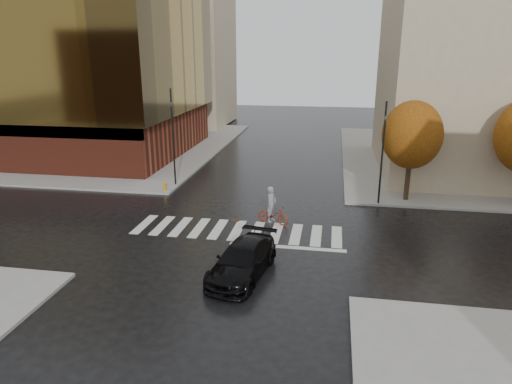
{
  "coord_description": "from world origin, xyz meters",
  "views": [
    {
      "loc": [
        5.03,
        -22.68,
        9.66
      ],
      "look_at": [
        0.91,
        1.47,
        2.0
      ],
      "focal_mm": 32.0,
      "sensor_mm": 36.0,
      "label": 1
    }
  ],
  "objects_px": {
    "traffic_light_ne": "(383,148)",
    "fire_hydrant": "(165,186)",
    "traffic_light_nw": "(173,131)",
    "sedan": "(243,260)",
    "cyclist": "(272,211)"
  },
  "relations": [
    {
      "from": "sedan",
      "to": "fire_hydrant",
      "type": "height_order",
      "value": "sedan"
    },
    {
      "from": "fire_hydrant",
      "to": "traffic_light_ne",
      "type": "bearing_deg",
      "value": -1.05
    },
    {
      "from": "traffic_light_nw",
      "to": "traffic_light_ne",
      "type": "height_order",
      "value": "traffic_light_nw"
    },
    {
      "from": "traffic_light_nw",
      "to": "sedan",
      "type": "bearing_deg",
      "value": 31.42
    },
    {
      "from": "cyclist",
      "to": "fire_hydrant",
      "type": "xyz_separation_m",
      "value": [
        -8.29,
        4.66,
        -0.25
      ]
    },
    {
      "from": "traffic_light_nw",
      "to": "traffic_light_ne",
      "type": "distance_m",
      "value": 14.57
    },
    {
      "from": "cyclist",
      "to": "traffic_light_nw",
      "type": "height_order",
      "value": "traffic_light_nw"
    },
    {
      "from": "cyclist",
      "to": "sedan",
      "type": "bearing_deg",
      "value": -162.56
    },
    {
      "from": "sedan",
      "to": "traffic_light_nw",
      "type": "bearing_deg",
      "value": 130.25
    },
    {
      "from": "sedan",
      "to": "cyclist",
      "type": "height_order",
      "value": "cyclist"
    },
    {
      "from": "traffic_light_ne",
      "to": "fire_hydrant",
      "type": "height_order",
      "value": "traffic_light_ne"
    },
    {
      "from": "cyclist",
      "to": "fire_hydrant",
      "type": "relative_size",
      "value": 3.44
    },
    {
      "from": "cyclist",
      "to": "fire_hydrant",
      "type": "bearing_deg",
      "value": 82.02
    },
    {
      "from": "fire_hydrant",
      "to": "cyclist",
      "type": "bearing_deg",
      "value": -29.33
    },
    {
      "from": "traffic_light_ne",
      "to": "fire_hydrant",
      "type": "bearing_deg",
      "value": 4.02
    }
  ]
}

